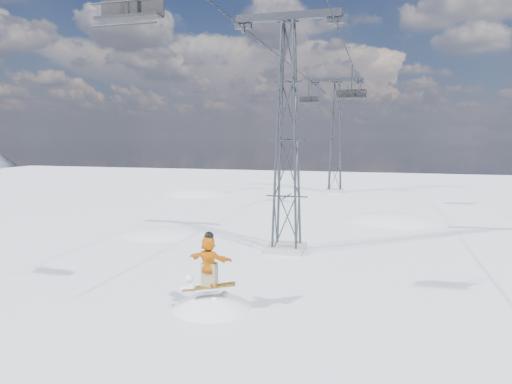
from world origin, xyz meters
TOP-DOWN VIEW (x-y plane):
  - ground at (0.00, 0.00)m, footprint 120.00×120.00m
  - snow_terrain at (-4.77, 21.24)m, footprint 39.00×37.00m
  - lift_tower_near at (0.80, 8.00)m, footprint 5.20×1.80m
  - lift_tower_far at (0.80, 33.00)m, footprint 5.20×1.80m
  - haul_cables at (0.80, 19.50)m, footprint 4.46×51.00m
  - snowboarder_jump at (-0.09, -0.04)m, footprint 4.40×4.40m
  - lift_chair_near at (-1.40, -2.51)m, footprint 1.87×0.54m
  - lift_chair_mid at (3.00, 20.95)m, footprint 2.15×0.62m
  - lift_chair_far at (-1.40, 29.14)m, footprint 1.84×0.53m

SIDE VIEW (x-z plane):
  - snow_terrain at x=-4.77m, z-range -20.59..1.41m
  - snowboarder_jump at x=-0.09m, z-range -4.93..1.66m
  - ground at x=0.00m, z-range 0.00..0.00m
  - lift_tower_near at x=0.80m, z-range -0.24..11.18m
  - lift_tower_far at x=0.80m, z-range -0.24..11.18m
  - lift_chair_mid at x=3.00m, z-range 7.38..10.05m
  - lift_chair_near at x=-1.40m, z-range 7.84..10.15m
  - lift_chair_far at x=-1.40m, z-range 7.88..10.16m
  - haul_cables at x=0.80m, z-range 10.82..10.88m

